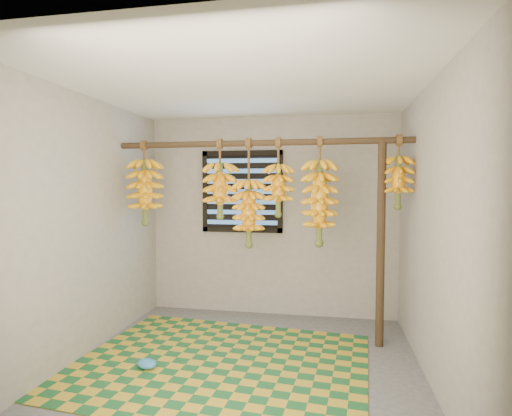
% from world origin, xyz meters
% --- Properties ---
extents(floor, '(3.00, 3.00, 0.01)m').
position_xyz_m(floor, '(0.00, 0.00, -0.01)').
color(floor, '#4A4A4A').
rests_on(floor, ground).
extents(ceiling, '(3.00, 3.00, 0.01)m').
position_xyz_m(ceiling, '(0.00, 0.00, 2.40)').
color(ceiling, silver).
rests_on(ceiling, wall_back).
extents(wall_back, '(3.00, 0.01, 2.40)m').
position_xyz_m(wall_back, '(0.00, 1.50, 1.20)').
color(wall_back, gray).
rests_on(wall_back, floor).
extents(wall_left, '(0.01, 3.00, 2.40)m').
position_xyz_m(wall_left, '(-1.50, 0.00, 1.20)').
color(wall_left, gray).
rests_on(wall_left, floor).
extents(wall_right, '(0.01, 3.00, 2.40)m').
position_xyz_m(wall_right, '(1.50, 0.00, 1.20)').
color(wall_right, gray).
rests_on(wall_right, floor).
extents(window, '(1.00, 0.04, 1.00)m').
position_xyz_m(window, '(-0.35, 1.48, 1.50)').
color(window, black).
rests_on(window, wall_back).
extents(hanging_pole, '(3.00, 0.06, 0.06)m').
position_xyz_m(hanging_pole, '(0.00, 0.70, 2.00)').
color(hanging_pole, '#422E19').
rests_on(hanging_pole, wall_left).
extents(support_post, '(0.08, 0.08, 2.00)m').
position_xyz_m(support_post, '(1.20, 0.70, 1.00)').
color(support_post, '#422E19').
rests_on(support_post, floor).
extents(woven_mat, '(2.67, 2.21, 0.01)m').
position_xyz_m(woven_mat, '(-0.22, 0.03, 0.01)').
color(woven_mat, '#185225').
rests_on(woven_mat, floor).
extents(plastic_bag, '(0.23, 0.20, 0.08)m').
position_xyz_m(plastic_bag, '(-0.81, -0.19, 0.05)').
color(plastic_bag, '#3179B8').
rests_on(plastic_bag, woven_mat).
extents(banana_bunch_a, '(0.36, 0.36, 0.90)m').
position_xyz_m(banana_bunch_a, '(-1.24, 0.70, 1.50)').
color(banana_bunch_a, brown).
rests_on(banana_bunch_a, hanging_pole).
extents(banana_bunch_b, '(0.34, 0.34, 0.82)m').
position_xyz_m(banana_bunch_b, '(-0.41, 0.70, 1.52)').
color(banana_bunch_b, brown).
rests_on(banana_bunch_b, hanging_pole).
extents(banana_bunch_c, '(0.30, 0.30, 1.11)m').
position_xyz_m(banana_bunch_c, '(-0.10, 0.70, 1.29)').
color(banana_bunch_c, brown).
rests_on(banana_bunch_c, hanging_pole).
extents(banana_bunch_d, '(0.30, 0.30, 0.79)m').
position_xyz_m(banana_bunch_d, '(0.20, 0.70, 1.52)').
color(banana_bunch_d, brown).
rests_on(banana_bunch_d, hanging_pole).
extents(banana_bunch_e, '(0.34, 0.34, 1.07)m').
position_xyz_m(banana_bunch_e, '(0.61, 0.70, 1.40)').
color(banana_bunch_e, brown).
rests_on(banana_bunch_e, hanging_pole).
extents(banana_bunch_f, '(0.28, 0.28, 0.70)m').
position_xyz_m(banana_bunch_f, '(1.35, 0.70, 1.60)').
color(banana_bunch_f, brown).
rests_on(banana_bunch_f, hanging_pole).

